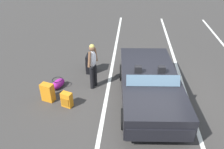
{
  "coord_description": "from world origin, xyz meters",
  "views": [
    {
      "loc": [
        6.04,
        -0.66,
        4.59
      ],
      "look_at": [
        -0.28,
        -1.22,
        0.75
      ],
      "focal_mm": 36.08,
      "sensor_mm": 36.0,
      "label": 1
    }
  ],
  "objects_px": {
    "suitcase_small_carryon": "(67,100)",
    "traveler_person": "(93,64)",
    "suitcase_large_black": "(90,64)",
    "duffel_bag": "(58,84)",
    "suitcase_medium_bright": "(48,92)",
    "convertible_car": "(150,89)"
  },
  "relations": [
    {
      "from": "suitcase_large_black",
      "to": "suitcase_medium_bright",
      "type": "height_order",
      "value": "suitcase_large_black"
    },
    {
      "from": "suitcase_large_black",
      "to": "suitcase_medium_bright",
      "type": "xyz_separation_m",
      "value": [
        1.97,
        -1.06,
        -0.06
      ]
    },
    {
      "from": "suitcase_large_black",
      "to": "duffel_bag",
      "type": "height_order",
      "value": "suitcase_large_black"
    },
    {
      "from": "suitcase_medium_bright",
      "to": "suitcase_small_carryon",
      "type": "distance_m",
      "value": 0.74
    },
    {
      "from": "convertible_car",
      "to": "suitcase_medium_bright",
      "type": "bearing_deg",
      "value": -92.57
    },
    {
      "from": "traveler_person",
      "to": "duffel_bag",
      "type": "bearing_deg",
      "value": -151.47
    },
    {
      "from": "duffel_bag",
      "to": "traveler_person",
      "type": "bearing_deg",
      "value": 98.03
    },
    {
      "from": "convertible_car",
      "to": "traveler_person",
      "type": "distance_m",
      "value": 2.13
    },
    {
      "from": "suitcase_large_black",
      "to": "suitcase_small_carryon",
      "type": "height_order",
      "value": "suitcase_large_black"
    },
    {
      "from": "duffel_bag",
      "to": "traveler_person",
      "type": "xyz_separation_m",
      "value": [
        -0.18,
        1.26,
        0.77
      ]
    },
    {
      "from": "suitcase_small_carryon",
      "to": "suitcase_medium_bright",
      "type": "bearing_deg",
      "value": -90.43
    },
    {
      "from": "suitcase_small_carryon",
      "to": "duffel_bag",
      "type": "bearing_deg",
      "value": -129.85
    },
    {
      "from": "suitcase_medium_bright",
      "to": "traveler_person",
      "type": "distance_m",
      "value": 1.76
    },
    {
      "from": "suitcase_medium_bright",
      "to": "traveler_person",
      "type": "relative_size",
      "value": 0.38
    },
    {
      "from": "suitcase_medium_bright",
      "to": "duffel_bag",
      "type": "height_order",
      "value": "suitcase_medium_bright"
    },
    {
      "from": "duffel_bag",
      "to": "traveler_person",
      "type": "distance_m",
      "value": 1.49
    },
    {
      "from": "convertible_car",
      "to": "suitcase_medium_bright",
      "type": "xyz_separation_m",
      "value": [
        0.09,
        -3.29,
        -0.28
      ]
    },
    {
      "from": "suitcase_small_carryon",
      "to": "traveler_person",
      "type": "distance_m",
      "value": 1.52
    },
    {
      "from": "convertible_car",
      "to": "suitcase_medium_bright",
      "type": "distance_m",
      "value": 3.3
    },
    {
      "from": "suitcase_medium_bright",
      "to": "traveler_person",
      "type": "bearing_deg",
      "value": -38.59
    },
    {
      "from": "convertible_car",
      "to": "suitcase_small_carryon",
      "type": "relative_size",
      "value": 8.51
    },
    {
      "from": "suitcase_medium_bright",
      "to": "traveler_person",
      "type": "height_order",
      "value": "traveler_person"
    }
  ]
}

